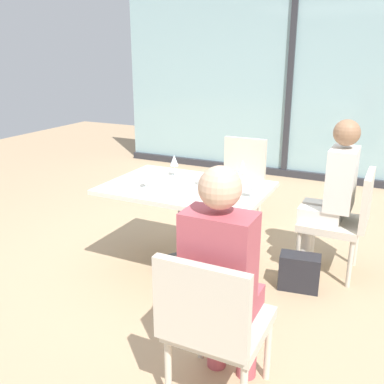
% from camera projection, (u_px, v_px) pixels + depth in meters
% --- Properties ---
extents(ground_plane, '(12.00, 12.00, 0.00)m').
position_uv_depth(ground_plane, '(187.00, 269.00, 3.62)').
color(ground_plane, tan).
extents(window_wall_backdrop, '(5.16, 0.10, 2.70)m').
position_uv_depth(window_wall_backdrop, '(290.00, 91.00, 5.97)').
color(window_wall_backdrop, '#92B7BC').
rests_on(window_wall_backdrop, ground_plane).
extents(dining_table_main, '(1.26, 0.87, 0.73)m').
position_uv_depth(dining_table_main, '(187.00, 208.00, 3.45)').
color(dining_table_main, silver).
rests_on(dining_table_main, ground_plane).
extents(chair_far_right, '(0.50, 0.46, 0.87)m').
position_uv_depth(chair_far_right, '(344.00, 216.00, 3.41)').
color(chair_far_right, beige).
rests_on(chair_far_right, ground_plane).
extents(chair_front_right, '(0.46, 0.50, 0.87)m').
position_uv_depth(chair_front_right, '(213.00, 321.00, 2.09)').
color(chair_front_right, beige).
rests_on(chair_front_right, ground_plane).
extents(chair_near_window, '(0.46, 0.51, 0.87)m').
position_uv_depth(chair_near_window, '(240.00, 176.00, 4.53)').
color(chair_near_window, beige).
rests_on(chair_near_window, ground_plane).
extents(person_far_right, '(0.39, 0.34, 1.26)m').
position_uv_depth(person_far_right, '(332.00, 190.00, 3.39)').
color(person_far_right, silver).
rests_on(person_far_right, ground_plane).
extents(person_front_right, '(0.34, 0.39, 1.26)m').
position_uv_depth(person_front_right, '(223.00, 274.00, 2.12)').
color(person_front_right, '#B24C56').
rests_on(person_front_right, ground_plane).
extents(wine_glass_0, '(0.07, 0.07, 0.18)m').
position_uv_depth(wine_glass_0, '(174.00, 161.00, 3.62)').
color(wine_glass_0, silver).
rests_on(wine_glass_0, dining_table_main).
extents(wine_glass_1, '(0.07, 0.07, 0.18)m').
position_uv_depth(wine_glass_1, '(243.00, 167.00, 3.44)').
color(wine_glass_1, silver).
rests_on(wine_glass_1, dining_table_main).
extents(wine_glass_2, '(0.07, 0.07, 0.18)m').
position_uv_depth(wine_glass_2, '(146.00, 172.00, 3.30)').
color(wine_glass_2, silver).
rests_on(wine_glass_2, dining_table_main).
extents(wine_glass_3, '(0.07, 0.07, 0.18)m').
position_uv_depth(wine_glass_3, '(252.00, 180.00, 3.08)').
color(wine_glass_3, silver).
rests_on(wine_glass_3, dining_table_main).
extents(coffee_cup, '(0.08, 0.08, 0.09)m').
position_uv_depth(coffee_cup, '(202.00, 180.00, 3.40)').
color(coffee_cup, white).
rests_on(coffee_cup, dining_table_main).
extents(cell_phone_on_table, '(0.12, 0.16, 0.01)m').
position_uv_depth(cell_phone_on_table, '(219.00, 182.00, 3.48)').
color(cell_phone_on_table, black).
rests_on(cell_phone_on_table, dining_table_main).
extents(handbag_0, '(0.32, 0.20, 0.28)m').
position_uv_depth(handbag_0, '(299.00, 272.00, 3.28)').
color(handbag_0, '#232328').
rests_on(handbag_0, ground_plane).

